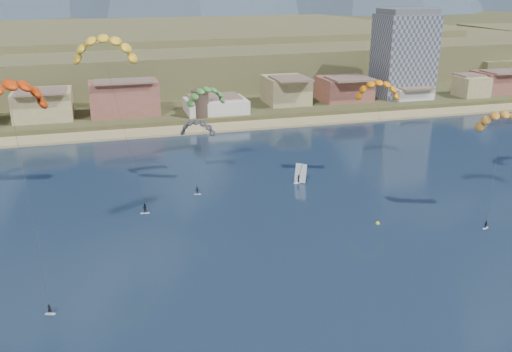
# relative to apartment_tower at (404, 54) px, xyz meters

# --- Properties ---
(ground) EXTENTS (2400.00, 2400.00, 0.00)m
(ground) POSITION_rel_apartment_tower_xyz_m (-85.00, -128.00, -17.82)
(ground) COLOR black
(ground) RESTS_ON ground
(beach) EXTENTS (2200.00, 12.00, 0.90)m
(beach) POSITION_rel_apartment_tower_xyz_m (-85.00, -22.00, -17.57)
(beach) COLOR tan
(beach) RESTS_ON ground
(land) EXTENTS (2200.00, 900.00, 4.00)m
(land) POSITION_rel_apartment_tower_xyz_m (-85.00, 432.00, -17.82)
(land) COLOR #4C4929
(land) RESTS_ON ground
(foothills) EXTENTS (940.00, 210.00, 18.00)m
(foothills) POSITION_rel_apartment_tower_xyz_m (-62.61, 104.47, -8.74)
(foothills) COLOR brown
(foothills) RESTS_ON ground
(town) EXTENTS (400.00, 24.00, 12.00)m
(town) POSITION_rel_apartment_tower_xyz_m (-125.00, -6.00, -9.82)
(town) COLOR silver
(town) RESTS_ON ground
(apartment_tower) EXTENTS (20.00, 16.00, 32.00)m
(apartment_tower) POSITION_rel_apartment_tower_xyz_m (0.00, 0.00, 0.00)
(apartment_tower) COLOR gray
(apartment_tower) RESTS_ON ground
(watchtower) EXTENTS (5.82, 5.82, 8.60)m
(watchtower) POSITION_rel_apartment_tower_xyz_m (-80.00, -14.00, -11.45)
(watchtower) COLOR #47382D
(watchtower) RESTS_ON ground
(kitesurfer_red) EXTENTS (11.58, 16.33, 31.78)m
(kitesurfer_red) POSITION_rel_apartment_tower_xyz_m (-122.54, -104.00, 10.85)
(kitesurfer_red) COLOR silver
(kitesurfer_red) RESTS_ON ground
(kitesurfer_yellow) EXTENTS (13.96, 18.56, 35.14)m
(kitesurfer_yellow) POSITION_rel_apartment_tower_xyz_m (-108.87, -69.38, 13.14)
(kitesurfer_yellow) COLOR silver
(kitesurfer_yellow) RESTS_ON ground
(kitesurfer_orange) EXTENTS (12.69, 12.17, 21.74)m
(kitesurfer_orange) POSITION_rel_apartment_tower_xyz_m (-37.75, -100.53, 0.80)
(kitesurfer_orange) COLOR silver
(kitesurfer_orange) RESTS_ON ground
(kitesurfer_green) EXTENTS (10.33, 14.24, 22.74)m
(kitesurfer_green) POSITION_rel_apartment_tower_xyz_m (-87.90, -65.81, 1.58)
(kitesurfer_green) COLOR silver
(kitesurfer_green) RESTS_ON ground
(distant_kite_dark) EXTENTS (8.77, 7.08, 16.06)m
(distant_kite_dark) POSITION_rel_apartment_tower_xyz_m (-90.51, -68.05, -4.77)
(distant_kite_dark) COLOR #262626
(distant_kite_dark) RESTS_ON ground
(distant_kite_orange) EXTENTS (10.89, 7.56, 23.66)m
(distant_kite_orange) POSITION_rel_apartment_tower_xyz_m (-50.25, -74.51, 2.85)
(distant_kite_orange) COLOR #262626
(distant_kite_orange) RESTS_ON ground
(windsurfer) EXTENTS (2.54, 2.79, 4.35)m
(windsurfer) POSITION_rel_apartment_tower_xyz_m (-68.99, -75.72, -16.44)
(windsurfer) COLOR silver
(windsurfer) RESTS_ON ground
(buoy) EXTENTS (0.73, 0.73, 0.73)m
(buoy) POSITION_rel_apartment_tower_xyz_m (-62.69, -101.00, -17.70)
(buoy) COLOR yellow
(buoy) RESTS_ON ground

